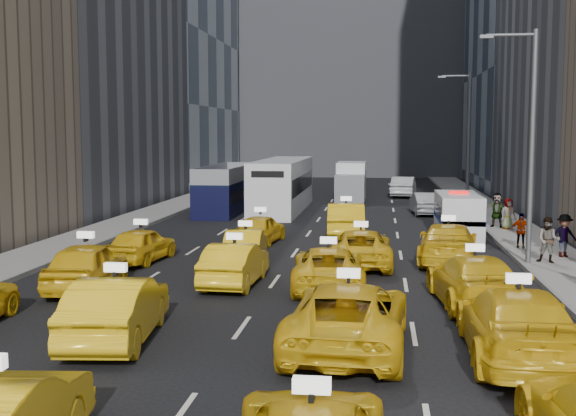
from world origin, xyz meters
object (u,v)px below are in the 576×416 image
object	(u,v)px
city_bus	(283,185)
box_truck	(351,182)
nypd_van	(458,215)
double_decker	(228,189)

from	to	relation	value
city_bus	box_truck	size ratio (longest dim) A/B	2.08
box_truck	nypd_van	bearing A→B (deg)	-73.46
box_truck	city_bus	bearing A→B (deg)	-120.23
city_bus	box_truck	distance (m)	8.85
nypd_van	box_truck	bearing A→B (deg)	112.29
nypd_van	city_bus	bearing A→B (deg)	138.36
double_decker	box_truck	world-z (taller)	double_decker
double_decker	city_bus	size ratio (longest dim) A/B	0.79
double_decker	box_truck	xyz separation A→B (m)	(7.66, 8.96, -0.06)
nypd_van	double_decker	size ratio (longest dim) A/B	0.51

